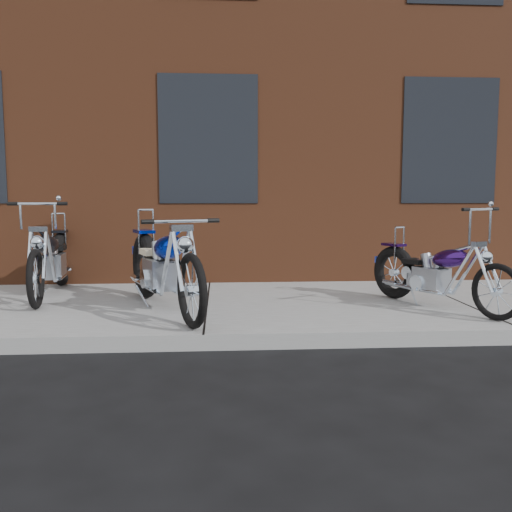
{
  "coord_description": "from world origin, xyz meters",
  "views": [
    {
      "loc": [
        0.16,
        -4.8,
        1.39
      ],
      "look_at": [
        0.53,
        0.8,
        0.78
      ],
      "focal_mm": 38.0,
      "sensor_mm": 36.0,
      "label": 1
    }
  ],
  "objects": [
    {
      "name": "ground",
      "position": [
        0.0,
        0.0,
        0.0
      ],
      "size": [
        120.0,
        120.0,
        0.0
      ],
      "primitive_type": "plane",
      "color": "black",
      "rests_on": "ground"
    },
    {
      "name": "sidewalk",
      "position": [
        0.0,
        1.5,
        0.07
      ],
      "size": [
        22.0,
        3.0,
        0.15
      ],
      "primitive_type": "cube",
      "color": "gray",
      "rests_on": "ground"
    },
    {
      "name": "building_brick",
      "position": [
        0.0,
        8.0,
        4.0
      ],
      "size": [
        22.0,
        10.0,
        8.0
      ],
      "primitive_type": "cube",
      "color": "brown",
      "rests_on": "ground"
    },
    {
      "name": "chopper_purple",
      "position": [
        2.58,
        1.06,
        0.51
      ],
      "size": [
        1.01,
        1.84,
        1.13
      ],
      "rotation": [
        0.0,
        0.0,
        -1.09
      ],
      "color": "black",
      "rests_on": "sidewalk"
    },
    {
      "name": "chopper_blue",
      "position": [
        -0.47,
        1.13,
        0.6
      ],
      "size": [
        1.06,
        2.37,
        1.09
      ],
      "rotation": [
        0.0,
        0.0,
        -1.19
      ],
      "color": "black",
      "rests_on": "sidewalk"
    },
    {
      "name": "chopper_third",
      "position": [
        -1.99,
        2.15,
        0.57
      ],
      "size": [
        0.57,
        2.33,
        1.18
      ],
      "rotation": [
        0.0,
        0.0,
        -1.46
      ],
      "color": "black",
      "rests_on": "sidewalk"
    }
  ]
}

